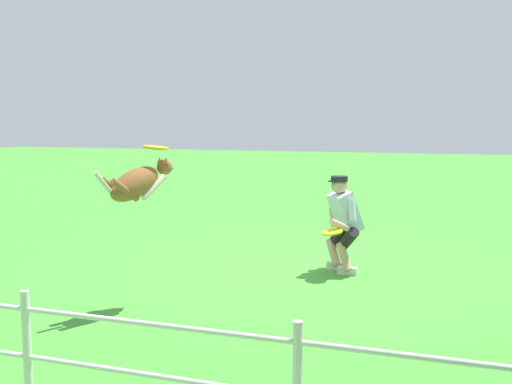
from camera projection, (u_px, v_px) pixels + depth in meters
ground_plane at (307, 272)px, 7.91m from camera, size 60.00×60.00×0.00m
person at (343, 221)px, 7.83m from camera, size 0.57×0.71×1.29m
dog at (138, 183)px, 6.15m from camera, size 0.52×0.97×0.50m
frisbee_flying at (156, 148)px, 6.28m from camera, size 0.34×0.34×0.06m
frisbee_held at (332, 232)px, 7.50m from camera, size 0.39×0.39×0.07m
fence at (151, 358)px, 3.79m from camera, size 17.51×0.06×0.85m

